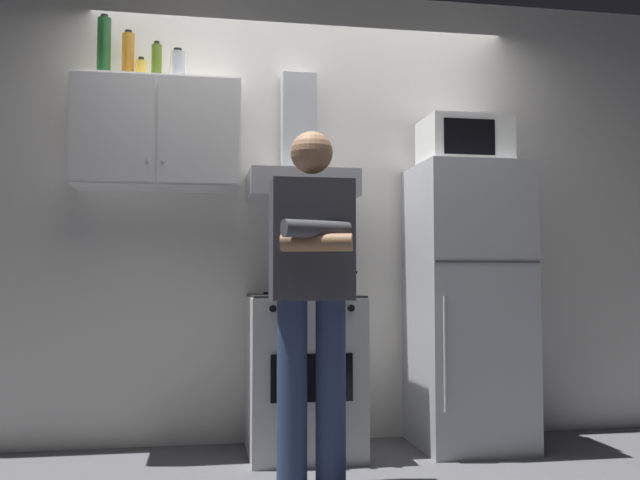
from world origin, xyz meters
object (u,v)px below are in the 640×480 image
(person_standing, at_px, (312,289))
(bottle_liquor_amber, at_px, (128,57))
(upper_cabinet, at_px, (158,135))
(bottle_olive_oil, at_px, (157,63))
(range_hood, at_px, (300,166))
(bottle_canister_steel, at_px, (178,66))
(cooking_pot, at_px, (331,281))
(bottle_wine_green, at_px, (104,48))
(microwave, at_px, (464,143))
(bottle_spice_jar, at_px, (141,70))
(stove_oven, at_px, (303,373))
(refrigerator, at_px, (467,305))

(person_standing, xyz_separation_m, bottle_liquor_amber, (-0.92, 0.76, 1.29))
(upper_cabinet, distance_m, bottle_olive_oil, 0.41)
(range_hood, height_order, bottle_canister_steel, bottle_canister_steel)
(cooking_pot, height_order, bottle_wine_green, bottle_wine_green)
(microwave, xyz_separation_m, bottle_wine_green, (-2.04, 0.09, 0.48))
(bottle_canister_steel, relative_size, bottle_spice_jar, 1.48)
(upper_cabinet, xyz_separation_m, cooking_pot, (0.93, -0.24, -0.81))
(range_hood, bearing_deg, bottle_liquor_amber, 178.53)
(upper_cabinet, height_order, stove_oven, upper_cabinet)
(microwave, xyz_separation_m, bottle_liquor_amber, (-1.92, 0.13, 0.45))
(person_standing, bearing_deg, bottle_liquor_amber, 140.56)
(bottle_olive_oil, relative_size, bottle_spice_jar, 1.93)
(upper_cabinet, distance_m, person_standing, 1.35)
(bottle_liquor_amber, xyz_separation_m, bottle_wine_green, (-0.12, -0.05, 0.03))
(bottle_spice_jar, bearing_deg, microwave, -2.52)
(person_standing, bearing_deg, bottle_canister_steel, 132.63)
(upper_cabinet, height_order, range_hood, range_hood)
(bottle_liquor_amber, bearing_deg, upper_cabinet, -8.73)
(bottle_wine_green, bearing_deg, bottle_spice_jar, -1.65)
(cooking_pot, bearing_deg, bottle_olive_oil, 163.48)
(person_standing, height_order, bottle_wine_green, bottle_wine_green)
(cooking_pot, bearing_deg, bottle_spice_jar, 167.92)
(range_hood, xyz_separation_m, person_standing, (-0.05, -0.73, -0.70))
(stove_oven, height_order, bottle_spice_jar, bottle_spice_jar)
(upper_cabinet, height_order, bottle_canister_steel, bottle_canister_steel)
(person_standing, height_order, bottle_canister_steel, bottle_canister_steel)
(range_hood, distance_m, bottle_liquor_amber, 1.14)
(range_hood, relative_size, refrigerator, 0.47)
(upper_cabinet, xyz_separation_m, bottle_canister_steel, (0.10, -0.03, 0.38))
(cooking_pot, bearing_deg, bottle_canister_steel, 165.36)
(microwave, relative_size, bottle_spice_jar, 3.88)
(person_standing, bearing_deg, upper_cabinet, 135.74)
(stove_oven, relative_size, refrigerator, 0.55)
(bottle_wine_green, bearing_deg, refrigerator, -2.95)
(stove_oven, distance_m, microwave, 1.62)
(upper_cabinet, bearing_deg, bottle_olive_oil, 113.43)
(upper_cabinet, xyz_separation_m, bottle_liquor_amber, (-0.17, 0.03, 0.44))
(refrigerator, relative_size, person_standing, 0.98)
(bottle_canister_steel, bearing_deg, stove_oven, -7.91)
(microwave, xyz_separation_m, bottle_spice_jar, (-1.84, 0.08, 0.37))
(bottle_canister_steel, bearing_deg, bottle_olive_oil, 151.50)
(upper_cabinet, xyz_separation_m, microwave, (1.75, -0.11, -0.01))
(cooking_pot, distance_m, bottle_canister_steel, 1.47)
(stove_oven, height_order, cooking_pot, cooking_pot)
(person_standing, xyz_separation_m, bottle_canister_steel, (-0.65, 0.70, 1.23))
(microwave, relative_size, bottle_wine_green, 1.36)
(cooking_pot, xyz_separation_m, bottle_liquor_amber, (-1.10, 0.27, 1.25))
(upper_cabinet, xyz_separation_m, bottle_olive_oil, (-0.02, 0.04, 0.41))
(range_hood, xyz_separation_m, bottle_canister_steel, (-0.70, -0.03, 0.54))
(microwave, bearing_deg, bottle_liquor_amber, 176.05)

